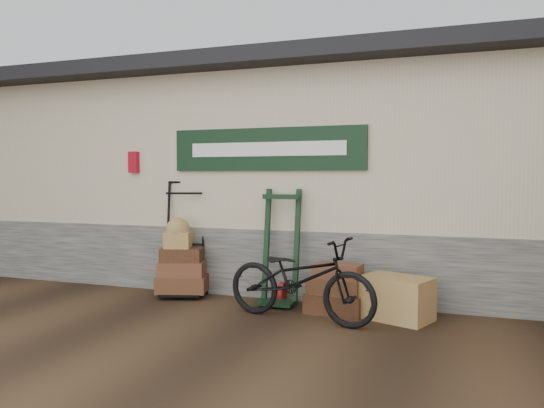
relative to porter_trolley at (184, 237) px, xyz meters
The scene contains 7 objects.
ground 1.85m from the porter_trolley, 30.55° to the right, with size 80.00×80.00×0.00m, color black.
station_building 2.51m from the porter_trolley, 52.74° to the left, with size 14.40×4.10×3.20m.
porter_trolley is the anchor object (origin of this frame).
green_barrow 1.40m from the porter_trolley, ahead, with size 0.52×0.44×1.44m, color black, non-canonical shape.
suitcase_stack 2.22m from the porter_trolley, ahead, with size 0.67×0.42×0.59m, color #372111, non-canonical shape.
wicker_hamper 2.92m from the porter_trolley, ahead, with size 0.74×0.48×0.48m, color olive.
bicycle 2.01m from the porter_trolley, 21.85° to the right, with size 1.79×0.63×1.04m, color black.
Camera 1 is at (2.05, -5.47, 1.60)m, focal length 35.00 mm.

